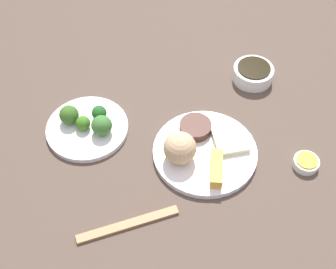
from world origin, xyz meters
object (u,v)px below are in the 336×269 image
at_px(main_plate, 205,152).
at_px(broccoli_plate, 87,128).
at_px(soy_sauce_bowl, 253,74).
at_px(sauce_ramekin_hot_mustard, 306,163).
at_px(chopsticks_pair, 128,224).

relative_size(main_plate, broccoli_plate, 1.22).
xyz_separation_m(main_plate, broccoli_plate, (-0.31, 0.02, -0.00)).
distance_m(main_plate, soy_sauce_bowl, 0.30).
bearing_deg(sauce_ramekin_hot_mustard, main_plate, -176.29).
relative_size(main_plate, soy_sauce_bowl, 2.29).
height_order(broccoli_plate, chopsticks_pair, broccoli_plate).
relative_size(broccoli_plate, soy_sauce_bowl, 1.88).
bearing_deg(sauce_ramekin_hot_mustard, soy_sauce_bowl, 119.08).
bearing_deg(soy_sauce_bowl, sauce_ramekin_hot_mustard, -60.92).
height_order(soy_sauce_bowl, chopsticks_pair, soy_sauce_bowl).
height_order(main_plate, broccoli_plate, main_plate).
distance_m(sauce_ramekin_hot_mustard, chopsticks_pair, 0.45).
xyz_separation_m(main_plate, soy_sauce_bowl, (0.09, 0.29, 0.01)).
distance_m(broccoli_plate, chopsticks_pair, 0.30).
bearing_deg(main_plate, broccoli_plate, 177.14).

